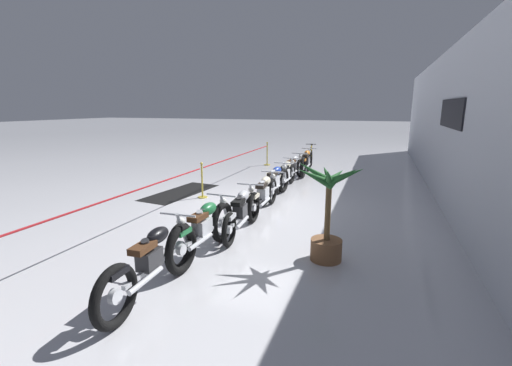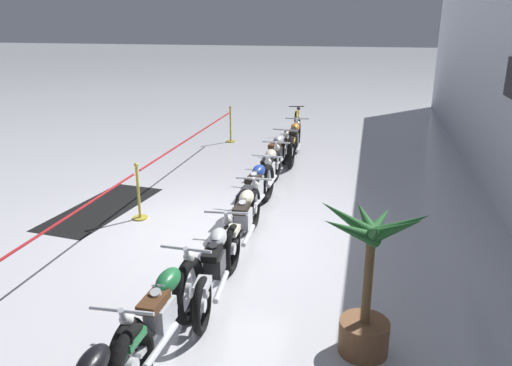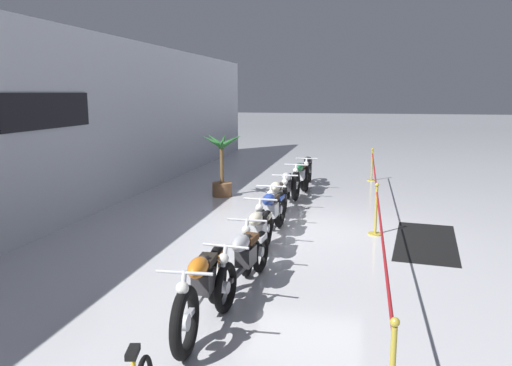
% 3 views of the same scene
% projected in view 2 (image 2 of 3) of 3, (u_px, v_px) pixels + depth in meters
% --- Properties ---
extents(ground_plane, '(120.00, 120.00, 0.00)m').
position_uv_depth(ground_plane, '(213.00, 228.00, 8.67)').
color(ground_plane, silver).
extents(motorcycle_orange_0, '(2.24, 0.62, 0.97)m').
position_uv_depth(motorcycle_orange_0, '(294.00, 142.00, 12.72)').
color(motorcycle_orange_0, black).
rests_on(motorcycle_orange_0, ground).
extents(motorcycle_silver_1, '(2.21, 0.62, 0.91)m').
position_uv_depth(motorcycle_silver_1, '(277.00, 154.00, 11.64)').
color(motorcycle_silver_1, black).
rests_on(motorcycle_silver_1, ground).
extents(motorcycle_cream_2, '(2.26, 0.62, 0.91)m').
position_uv_depth(motorcycle_cream_2, '(269.00, 171.00, 10.37)').
color(motorcycle_cream_2, black).
rests_on(motorcycle_cream_2, ground).
extents(motorcycle_blue_3, '(2.35, 0.62, 0.96)m').
position_uv_depth(motorcycle_blue_3, '(256.00, 191.00, 9.12)').
color(motorcycle_blue_3, black).
rests_on(motorcycle_blue_3, ground).
extents(motorcycle_cream_4, '(2.32, 0.62, 0.93)m').
position_uv_depth(motorcycle_cream_4, '(245.00, 220.00, 7.81)').
color(motorcycle_cream_4, black).
rests_on(motorcycle_cream_4, ground).
extents(motorcycle_silver_5, '(2.20, 0.62, 0.91)m').
position_uv_depth(motorcycle_silver_5, '(216.00, 264.00, 6.42)').
color(motorcycle_silver_5, black).
rests_on(motorcycle_silver_5, ground).
extents(motorcycle_green_6, '(2.23, 0.62, 0.98)m').
position_uv_depth(motorcycle_green_6, '(163.00, 317.00, 5.24)').
color(motorcycle_green_6, black).
rests_on(motorcycle_green_6, ground).
extents(bicycle, '(1.70, 0.56, 0.96)m').
position_uv_depth(bicycle, '(297.00, 125.00, 15.16)').
color(bicycle, black).
rests_on(bicycle, ground).
extents(potted_palm_left_of_row, '(1.03, 1.14, 1.77)m').
position_uv_depth(potted_palm_left_of_row, '(368.00, 284.00, 5.20)').
color(potted_palm_left_of_row, brown).
rests_on(potted_palm_left_of_row, ground).
extents(stanchion_far_left, '(12.54, 0.28, 1.05)m').
position_uv_depth(stanchion_far_left, '(167.00, 159.00, 10.11)').
color(stanchion_far_left, gold).
rests_on(stanchion_far_left, ground).
extents(stanchion_mid_left, '(0.28, 0.28, 1.05)m').
position_uv_depth(stanchion_mid_left, '(139.00, 200.00, 8.99)').
color(stanchion_mid_left, gold).
rests_on(stanchion_mid_left, ground).
extents(floor_banner, '(2.84, 1.40, 0.01)m').
position_uv_depth(floor_banner, '(102.00, 208.00, 9.58)').
color(floor_banner, black).
rests_on(floor_banner, ground).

